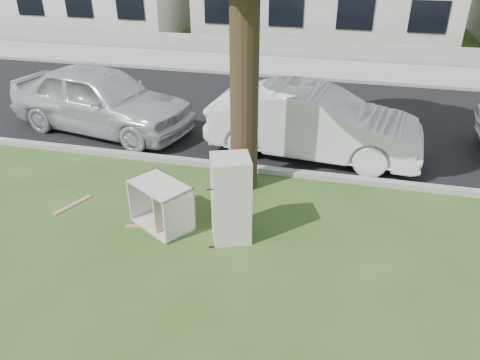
% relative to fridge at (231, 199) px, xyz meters
% --- Properties ---
extents(ground, '(120.00, 120.00, 0.00)m').
position_rel_fridge_xyz_m(ground, '(0.20, 0.00, -0.75)').
color(ground, '#2D4B1A').
extents(road, '(120.00, 7.00, 0.01)m').
position_rel_fridge_xyz_m(road, '(0.20, 6.00, -0.74)').
color(road, black).
rests_on(road, ground).
extents(kerb_near, '(120.00, 0.18, 0.12)m').
position_rel_fridge_xyz_m(kerb_near, '(0.20, 2.45, -0.75)').
color(kerb_near, gray).
rests_on(kerb_near, ground).
extents(kerb_far, '(120.00, 0.18, 0.12)m').
position_rel_fridge_xyz_m(kerb_far, '(0.20, 9.55, -0.75)').
color(kerb_far, gray).
rests_on(kerb_far, ground).
extents(sidewalk, '(120.00, 2.80, 0.01)m').
position_rel_fridge_xyz_m(sidewalk, '(0.20, 11.00, -0.74)').
color(sidewalk, gray).
rests_on(sidewalk, ground).
extents(low_wall, '(120.00, 0.15, 0.70)m').
position_rel_fridge_xyz_m(low_wall, '(0.20, 12.60, -0.40)').
color(low_wall, gray).
rests_on(low_wall, ground).
extents(fridge, '(0.78, 0.76, 1.50)m').
position_rel_fridge_xyz_m(fridge, '(0.00, 0.00, 0.00)').
color(fridge, beige).
rests_on(fridge, ground).
extents(cabinet, '(1.25, 1.12, 0.83)m').
position_rel_fridge_xyz_m(cabinet, '(-1.27, 0.07, -0.34)').
color(cabinet, silver).
rests_on(cabinet, ground).
extents(plank_a, '(1.02, 0.32, 0.02)m').
position_rel_fridge_xyz_m(plank_a, '(-1.40, -0.02, -0.74)').
color(plank_a, '#AD7C53').
rests_on(plank_a, ground).
extents(plank_b, '(0.95, 0.36, 0.02)m').
position_rel_fridge_xyz_m(plank_b, '(-1.40, 0.26, -0.74)').
color(plank_b, tan).
rests_on(plank_b, ground).
extents(plank_c, '(0.39, 0.82, 0.02)m').
position_rel_fridge_xyz_m(plank_c, '(-3.18, 0.28, -0.74)').
color(plank_c, '#AB7D5F').
rests_on(plank_c, ground).
extents(car_center, '(4.87, 2.09, 1.56)m').
position_rel_fridge_xyz_m(car_center, '(0.99, 3.62, 0.03)').
color(car_center, silver).
rests_on(car_center, ground).
extents(car_left, '(5.11, 2.84, 1.64)m').
position_rel_fridge_xyz_m(car_left, '(-4.40, 3.86, 0.07)').
color(car_left, '#BBBCC3').
rests_on(car_left, ground).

